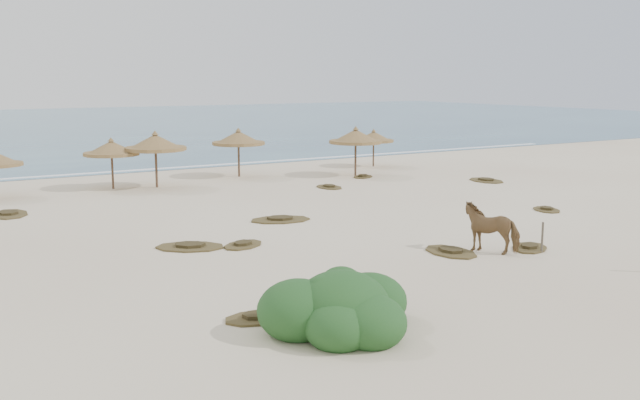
{
  "coord_description": "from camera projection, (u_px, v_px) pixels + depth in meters",
  "views": [
    {
      "loc": [
        -14.1,
        -18.95,
        5.9
      ],
      "look_at": [
        0.18,
        5.0,
        1.09
      ],
      "focal_mm": 40.0,
      "sensor_mm": 36.0,
      "label": 1
    }
  ],
  "objects": [
    {
      "name": "scrub_12",
      "position": [
        529.0,
        247.0,
        24.83
      ],
      "size": [
        2.13,
        1.97,
        0.16
      ],
      "rotation": [
        0.0,
        0.0,
        0.6
      ],
      "color": "brown",
      "rests_on": "ground"
    },
    {
      "name": "scrub_11",
      "position": [
        257.0,
        317.0,
        17.59
      ],
      "size": [
        1.84,
        1.33,
        0.16
      ],
      "rotation": [
        0.0,
        0.0,
        3.0
      ],
      "color": "brown",
      "rests_on": "ground"
    },
    {
      "name": "scrub_1",
      "position": [
        190.0,
        246.0,
        24.98
      ],
      "size": [
        2.91,
        2.64,
        0.16
      ],
      "rotation": [
        0.0,
        0.0,
        2.58
      ],
      "color": "brown",
      "rests_on": "ground"
    },
    {
      "name": "ocean",
      "position": [
        28.0,
        126.0,
        87.64
      ],
      "size": [
        200.0,
        100.0,
        0.01
      ],
      "primitive_type": "cube",
      "color": "#265274",
      "rests_on": "ground"
    },
    {
      "name": "ground",
      "position": [
        391.0,
        254.0,
        24.16
      ],
      "size": [
        160.0,
        160.0,
        0.0
      ],
      "primitive_type": "plane",
      "color": "beige",
      "rests_on": "ground"
    },
    {
      "name": "palapa_3",
      "position": [
        155.0,
        143.0,
        38.29
      ],
      "size": [
        4.18,
        4.18,
        3.09
      ],
      "rotation": [
        0.0,
        0.0,
        0.32
      ],
      "color": "brown",
      "rests_on": "ground"
    },
    {
      "name": "palapa_4",
      "position": [
        238.0,
        139.0,
        42.52
      ],
      "size": [
        3.8,
        3.8,
        2.94
      ],
      "rotation": [
        0.0,
        0.0,
        -0.24
      ],
      "color": "brown",
      "rests_on": "ground"
    },
    {
      "name": "fence_post_far",
      "position": [
        542.0,
        237.0,
        24.19
      ],
      "size": [
        0.09,
        0.09,
        1.06
      ],
      "primitive_type": "cylinder",
      "rotation": [
        0.0,
        0.0,
        0.13
      ],
      "color": "brown",
      "rests_on": "ground"
    },
    {
      "name": "scrub_10",
      "position": [
        363.0,
        176.0,
        42.61
      ],
      "size": [
        1.96,
        1.89,
        0.16
      ],
      "rotation": [
        0.0,
        0.0,
        0.7
      ],
      "color": "brown",
      "rests_on": "ground"
    },
    {
      "name": "foam_line",
      "position": [
        152.0,
        169.0,
        46.16
      ],
      "size": [
        70.0,
        0.6,
        0.01
      ],
      "primitive_type": "cube",
      "color": "white",
      "rests_on": "ground"
    },
    {
      "name": "scrub_3",
      "position": [
        280.0,
        219.0,
        29.75
      ],
      "size": [
        2.89,
        2.26,
        0.16
      ],
      "rotation": [
        0.0,
        0.0,
        2.87
      ],
      "color": "brown",
      "rests_on": "ground"
    },
    {
      "name": "scrub_4",
      "position": [
        547.0,
        209.0,
        31.97
      ],
      "size": [
        1.62,
        1.92,
        0.16
      ],
      "rotation": [
        0.0,
        0.0,
        1.16
      ],
      "color": "brown",
      "rests_on": "ground"
    },
    {
      "name": "scrub_5",
      "position": [
        486.0,
        180.0,
        41.03
      ],
      "size": [
        1.87,
        2.61,
        0.16
      ],
      "rotation": [
        0.0,
        0.0,
        1.45
      ],
      "color": "brown",
      "rests_on": "ground"
    },
    {
      "name": "scrub_9",
      "position": [
        451.0,
        251.0,
        24.26
      ],
      "size": [
        1.46,
        2.2,
        0.16
      ],
      "rotation": [
        0.0,
        0.0,
        1.55
      ],
      "color": "brown",
      "rests_on": "ground"
    },
    {
      "name": "palapa_2",
      "position": [
        111.0,
        149.0,
        37.87
      ],
      "size": [
        3.72,
        3.72,
        2.76
      ],
      "rotation": [
        0.0,
        0.0,
        -0.32
      ],
      "color": "brown",
      "rests_on": "ground"
    },
    {
      "name": "scrub_2",
      "position": [
        243.0,
        244.0,
        25.25
      ],
      "size": [
        2.08,
        1.88,
        0.16
      ],
      "rotation": [
        0.0,
        0.0,
        0.55
      ],
      "color": "brown",
      "rests_on": "ground"
    },
    {
      "name": "scrub_6",
      "position": [
        9.0,
        214.0,
        30.92
      ],
      "size": [
        1.79,
        2.56,
        0.16
      ],
      "rotation": [
        0.0,
        0.0,
        1.48
      ],
      "color": "brown",
      "rests_on": "ground"
    },
    {
      "name": "bush",
      "position": [
        341.0,
        309.0,
        16.64
      ],
      "size": [
        3.82,
        3.36,
        1.71
      ],
      "rotation": [
        0.0,
        0.0,
        0.42
      ],
      "color": "#255122",
      "rests_on": "ground"
    },
    {
      "name": "palapa_6",
      "position": [
        374.0,
        137.0,
        47.48
      ],
      "size": [
        3.09,
        3.09,
        2.52
      ],
      "rotation": [
        0.0,
        0.0,
        0.16
      ],
      "color": "brown",
      "rests_on": "ground"
    },
    {
      "name": "horse",
      "position": [
        492.0,
        227.0,
        24.34
      ],
      "size": [
        1.87,
        2.14,
        1.67
      ],
      "primitive_type": "imported",
      "rotation": [
        0.0,
        0.0,
        3.75
      ],
      "color": "brown",
      "rests_on": "ground"
    },
    {
      "name": "scrub_7",
      "position": [
        329.0,
        187.0,
        38.56
      ],
      "size": [
        1.25,
        1.88,
        0.16
      ],
      "rotation": [
        0.0,
        0.0,
        1.55
      ],
      "color": "brown",
      "rests_on": "ground"
    },
    {
      "name": "palapa_5",
      "position": [
        356.0,
        137.0,
        42.97
      ],
      "size": [
        4.14,
        4.14,
        3.01
      ],
      "rotation": [
        0.0,
        0.0,
        -0.36
      ],
      "color": "brown",
      "rests_on": "ground"
    }
  ]
}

